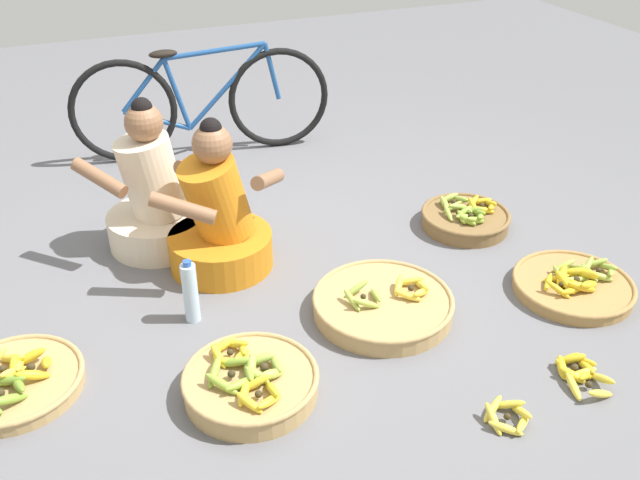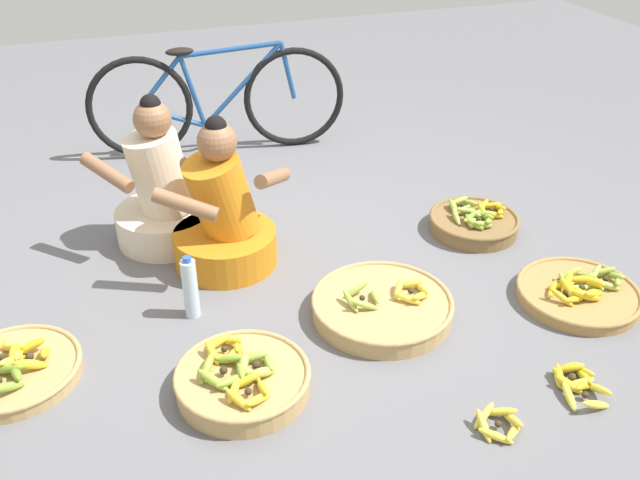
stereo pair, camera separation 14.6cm
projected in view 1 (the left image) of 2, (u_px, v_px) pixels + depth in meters
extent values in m
plane|color=slate|center=(305.00, 281.00, 3.44)|extent=(10.00, 10.00, 0.00)
cylinder|color=orange|center=(221.00, 250.00, 3.52)|extent=(0.52, 0.52, 0.18)
cylinder|color=orange|center=(217.00, 199.00, 3.37)|extent=(0.44, 0.39, 0.46)
sphere|color=#8C6042|center=(212.00, 144.00, 3.22)|extent=(0.19, 0.19, 0.19)
sphere|color=black|center=(211.00, 129.00, 3.19)|extent=(0.10, 0.10, 0.10)
cylinder|color=#8C6042|center=(183.00, 208.00, 3.12)|extent=(0.31, 0.20, 0.16)
cylinder|color=#8C6042|center=(268.00, 179.00, 3.38)|extent=(0.24, 0.28, 0.16)
cylinder|color=beige|center=(158.00, 228.00, 3.71)|extent=(0.52, 0.52, 0.18)
cylinder|color=beige|center=(151.00, 177.00, 3.55)|extent=(0.35, 0.30, 0.45)
sphere|color=#8C6042|center=(144.00, 123.00, 3.40)|extent=(0.19, 0.19, 0.19)
sphere|color=black|center=(142.00, 108.00, 3.36)|extent=(0.10, 0.10, 0.10)
cylinder|color=#8C6042|center=(99.00, 178.00, 3.36)|extent=(0.25, 0.28, 0.16)
cylinder|color=#8C6042|center=(199.00, 165.00, 3.48)|extent=(0.29, 0.23, 0.16)
torus|color=black|center=(124.00, 112.00, 4.49)|extent=(0.68, 0.13, 0.68)
torus|color=black|center=(279.00, 98.00, 4.70)|extent=(0.68, 0.13, 0.68)
cylinder|color=#1E4C8C|center=(227.00, 87.00, 4.57)|extent=(0.55, 0.11, 0.55)
cylinder|color=#1E4C8C|center=(177.00, 95.00, 4.52)|extent=(0.15, 0.05, 0.49)
cylinder|color=#1E4C8C|center=(215.00, 51.00, 4.44)|extent=(0.65, 0.12, 0.08)
cylinder|color=#1E4C8C|center=(157.00, 120.00, 4.57)|extent=(0.42, 0.09, 0.18)
cylinder|color=#1E4C8C|center=(143.00, 86.00, 4.43)|extent=(0.32, 0.07, 0.35)
cylinder|color=#1E4C8C|center=(272.00, 72.00, 4.60)|extent=(0.11, 0.05, 0.38)
ellipsoid|color=black|center=(163.00, 54.00, 4.36)|extent=(0.18, 0.08, 0.05)
cylinder|color=#A87F47|center=(573.00, 287.00, 3.35)|extent=(0.56, 0.56, 0.05)
torus|color=#A87F47|center=(574.00, 282.00, 3.34)|extent=(0.58, 0.58, 0.02)
ellipsoid|color=#9EB747|center=(607.00, 267.00, 3.40)|extent=(0.05, 0.13, 0.07)
ellipsoid|color=#9EB747|center=(595.00, 263.00, 3.42)|extent=(0.13, 0.08, 0.08)
ellipsoid|color=#9EB747|center=(588.00, 266.00, 3.41)|extent=(0.12, 0.09, 0.08)
ellipsoid|color=#9EB747|center=(590.00, 273.00, 3.36)|extent=(0.03, 0.13, 0.06)
ellipsoid|color=#9EB747|center=(601.00, 277.00, 3.33)|extent=(0.13, 0.09, 0.06)
ellipsoid|color=#9EB747|center=(611.00, 273.00, 3.36)|extent=(0.11, 0.11, 0.07)
sphere|color=#382D19|center=(599.00, 270.00, 3.38)|extent=(0.03, 0.03, 0.03)
ellipsoid|color=#9EB747|center=(579.00, 268.00, 3.39)|extent=(0.05, 0.13, 0.08)
ellipsoid|color=#9EB747|center=(564.00, 266.00, 3.41)|extent=(0.13, 0.04, 0.07)
ellipsoid|color=#9EB747|center=(560.00, 275.00, 3.35)|extent=(0.04, 0.13, 0.05)
ellipsoid|color=#9EB747|center=(577.00, 280.00, 3.32)|extent=(0.13, 0.05, 0.05)
sphere|color=#382D19|center=(571.00, 273.00, 3.36)|extent=(0.03, 0.03, 0.03)
ellipsoid|color=gold|center=(571.00, 282.00, 3.30)|extent=(0.03, 0.14, 0.06)
ellipsoid|color=gold|center=(556.00, 278.00, 3.33)|extent=(0.14, 0.06, 0.05)
ellipsoid|color=gold|center=(548.00, 282.00, 3.30)|extent=(0.12, 0.11, 0.05)
ellipsoid|color=gold|center=(558.00, 289.00, 3.23)|extent=(0.10, 0.12, 0.08)
ellipsoid|color=gold|center=(571.00, 291.00, 3.24)|extent=(0.14, 0.05, 0.06)
sphere|color=#382D19|center=(561.00, 284.00, 3.28)|extent=(0.03, 0.03, 0.03)
ellipsoid|color=gold|center=(587.00, 275.00, 3.32)|extent=(0.04, 0.15, 0.10)
ellipsoid|color=gold|center=(575.00, 272.00, 3.36)|extent=(0.15, 0.12, 0.08)
ellipsoid|color=gold|center=(562.00, 275.00, 3.33)|extent=(0.14, 0.13, 0.08)
ellipsoid|color=gold|center=(565.00, 282.00, 3.28)|extent=(0.04, 0.15, 0.08)
ellipsoid|color=gold|center=(582.00, 287.00, 3.25)|extent=(0.16, 0.09, 0.09)
ellipsoid|color=gold|center=(589.00, 285.00, 3.26)|extent=(0.16, 0.09, 0.09)
sphere|color=#382D19|center=(576.00, 279.00, 3.30)|extent=(0.04, 0.04, 0.04)
cylinder|color=tan|center=(251.00, 385.00, 2.74)|extent=(0.53, 0.53, 0.09)
torus|color=tan|center=(250.00, 376.00, 2.72)|extent=(0.54, 0.54, 0.02)
ellipsoid|color=#9EB747|center=(277.00, 365.00, 2.74)|extent=(0.04, 0.12, 0.06)
ellipsoid|color=#9EB747|center=(262.00, 359.00, 2.77)|extent=(0.12, 0.05, 0.07)
ellipsoid|color=#9EB747|center=(251.00, 366.00, 2.72)|extent=(0.09, 0.12, 0.08)
ellipsoid|color=#9EB747|center=(257.00, 375.00, 2.69)|extent=(0.10, 0.12, 0.06)
ellipsoid|color=#9EB747|center=(271.00, 374.00, 2.69)|extent=(0.13, 0.07, 0.07)
sphere|color=#382D19|center=(264.00, 367.00, 2.72)|extent=(0.04, 0.04, 0.04)
ellipsoid|color=yellow|center=(243.00, 350.00, 2.81)|extent=(0.05, 0.12, 0.08)
ellipsoid|color=yellow|center=(237.00, 344.00, 2.84)|extent=(0.10, 0.11, 0.08)
ellipsoid|color=yellow|center=(224.00, 345.00, 2.84)|extent=(0.13, 0.06, 0.06)
ellipsoid|color=yellow|center=(217.00, 354.00, 2.80)|extent=(0.06, 0.13, 0.05)
ellipsoid|color=yellow|center=(218.00, 356.00, 2.78)|extent=(0.06, 0.12, 0.08)
ellipsoid|color=yellow|center=(229.00, 361.00, 2.76)|extent=(0.12, 0.07, 0.05)
ellipsoid|color=yellow|center=(242.00, 355.00, 2.79)|extent=(0.10, 0.11, 0.07)
sphere|color=#382D19|center=(230.00, 352.00, 2.81)|extent=(0.03, 0.03, 0.03)
ellipsoid|color=#8CAD38|center=(249.00, 371.00, 2.71)|extent=(0.06, 0.16, 0.07)
ellipsoid|color=#8CAD38|center=(236.00, 362.00, 2.75)|extent=(0.15, 0.11, 0.08)
ellipsoid|color=#8CAD38|center=(215.00, 372.00, 2.70)|extent=(0.11, 0.15, 0.07)
ellipsoid|color=#8CAD38|center=(222.00, 384.00, 2.64)|extent=(0.13, 0.14, 0.08)
ellipsoid|color=#8CAD38|center=(242.00, 383.00, 2.65)|extent=(0.16, 0.08, 0.06)
sphere|color=#382D19|center=(231.00, 374.00, 2.69)|extent=(0.03, 0.03, 0.03)
ellipsoid|color=yellow|center=(272.00, 389.00, 2.62)|extent=(0.04, 0.13, 0.07)
ellipsoid|color=yellow|center=(256.00, 383.00, 2.64)|extent=(0.13, 0.05, 0.08)
ellipsoid|color=yellow|center=(244.00, 393.00, 2.61)|extent=(0.09, 0.13, 0.05)
ellipsoid|color=yellow|center=(249.00, 403.00, 2.56)|extent=(0.10, 0.12, 0.07)
ellipsoid|color=yellow|center=(270.00, 401.00, 2.57)|extent=(0.13, 0.09, 0.06)
sphere|color=#382D19|center=(258.00, 394.00, 2.60)|extent=(0.03, 0.03, 0.03)
cylinder|color=brown|center=(465.00, 220.00, 3.88)|extent=(0.48, 0.48, 0.08)
torus|color=brown|center=(466.00, 214.00, 3.86)|extent=(0.49, 0.49, 0.02)
ellipsoid|color=gold|center=(491.00, 203.00, 3.91)|extent=(0.04, 0.12, 0.07)
ellipsoid|color=gold|center=(481.00, 201.00, 3.94)|extent=(0.12, 0.08, 0.06)
ellipsoid|color=gold|center=(473.00, 202.00, 3.92)|extent=(0.12, 0.09, 0.07)
ellipsoid|color=gold|center=(473.00, 206.00, 3.88)|extent=(0.04, 0.12, 0.08)
ellipsoid|color=gold|center=(485.00, 210.00, 3.85)|extent=(0.13, 0.07, 0.06)
ellipsoid|color=gold|center=(492.00, 207.00, 3.87)|extent=(0.11, 0.11, 0.07)
sphere|color=#382D19|center=(482.00, 205.00, 3.89)|extent=(0.03, 0.03, 0.03)
ellipsoid|color=#9EB747|center=(461.00, 199.00, 3.95)|extent=(0.06, 0.13, 0.07)
ellipsoid|color=#9EB747|center=(449.00, 198.00, 3.96)|extent=(0.13, 0.04, 0.07)
ellipsoid|color=#9EB747|center=(445.00, 203.00, 3.91)|extent=(0.06, 0.13, 0.06)
ellipsoid|color=#9EB747|center=(458.00, 207.00, 3.88)|extent=(0.13, 0.05, 0.06)
sphere|color=#382D19|center=(454.00, 202.00, 3.92)|extent=(0.03, 0.03, 0.03)
ellipsoid|color=#9EB747|center=(467.00, 210.00, 3.84)|extent=(0.04, 0.13, 0.07)
ellipsoid|color=#9EB747|center=(452.00, 207.00, 3.87)|extent=(0.12, 0.03, 0.08)
ellipsoid|color=#9EB747|center=(448.00, 213.00, 3.82)|extent=(0.05, 0.13, 0.06)
ellipsoid|color=#9EB747|center=(464.00, 217.00, 3.79)|extent=(0.13, 0.04, 0.06)
sphere|color=#382D19|center=(458.00, 212.00, 3.83)|extent=(0.03, 0.03, 0.03)
ellipsoid|color=#8CAD38|center=(478.00, 213.00, 3.81)|extent=(0.05, 0.12, 0.08)
ellipsoid|color=#8CAD38|center=(473.00, 211.00, 3.83)|extent=(0.11, 0.11, 0.08)
ellipsoid|color=#8CAD38|center=(464.00, 212.00, 3.82)|extent=(0.12, 0.06, 0.07)
ellipsoid|color=#8CAD38|center=(462.00, 217.00, 3.78)|extent=(0.06, 0.12, 0.05)
ellipsoid|color=#8CAD38|center=(467.00, 220.00, 3.75)|extent=(0.09, 0.12, 0.06)
ellipsoid|color=#8CAD38|center=(475.00, 220.00, 3.74)|extent=(0.12, 0.04, 0.07)
ellipsoid|color=#8CAD38|center=(481.00, 217.00, 3.77)|extent=(0.11, 0.11, 0.08)
sphere|color=#382D19|center=(471.00, 216.00, 3.79)|extent=(0.03, 0.03, 0.03)
cylinder|color=tan|center=(15.00, 384.00, 2.77)|extent=(0.53, 0.53, 0.06)
torus|color=tan|center=(13.00, 378.00, 2.76)|extent=(0.55, 0.55, 0.02)
ellipsoid|color=gold|center=(46.00, 362.00, 2.79)|extent=(0.04, 0.14, 0.09)
ellipsoid|color=gold|center=(31.00, 357.00, 2.82)|extent=(0.14, 0.04, 0.09)
ellipsoid|color=gold|center=(14.00, 369.00, 2.75)|extent=(0.05, 0.14, 0.09)
ellipsoid|color=gold|center=(33.00, 375.00, 2.72)|extent=(0.14, 0.05, 0.09)
sphere|color=#382D19|center=(31.00, 367.00, 2.77)|extent=(0.03, 0.03, 0.03)
ellipsoid|color=yellow|center=(19.00, 364.00, 2.78)|extent=(0.04, 0.14, 0.08)
ellipsoid|color=yellow|center=(13.00, 358.00, 2.81)|extent=(0.13, 0.12, 0.08)
ellipsoid|color=yellow|center=(14.00, 372.00, 2.74)|extent=(0.12, 0.12, 0.09)
sphere|color=#382D19|center=(2.00, 369.00, 2.76)|extent=(0.03, 0.03, 0.03)
ellipsoid|color=olive|center=(18.00, 385.00, 2.68)|extent=(0.07, 0.16, 0.08)
ellipsoid|color=olive|center=(9.00, 380.00, 2.70)|extent=(0.15, 0.11, 0.08)
ellipsoid|color=olive|center=(9.00, 399.00, 2.61)|extent=(0.15, 0.11, 0.10)
sphere|color=#382D19|center=(0.00, 393.00, 2.65)|extent=(0.03, 0.03, 0.03)
cylinder|color=tan|center=(383.00, 306.00, 3.20)|extent=(0.64, 0.64, 0.08)
torus|color=tan|center=(383.00, 299.00, 3.17)|extent=(0.65, 0.65, 0.02)
ellipsoid|color=yellow|center=(422.00, 286.00, 3.22)|extent=(0.03, 0.13, 0.07)
ellipsoid|color=yellow|center=(410.00, 281.00, 3.25)|extent=(0.13, 0.08, 0.07)
ellipsoid|color=yellow|center=(399.00, 286.00, 3.21)|extent=(0.11, 0.12, 0.08)
ellipsoid|color=yellow|center=(408.00, 296.00, 3.16)|extent=(0.12, 0.11, 0.05)
ellipsoid|color=yellow|center=(422.00, 292.00, 3.17)|extent=(0.13, 0.09, 0.07)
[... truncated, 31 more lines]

